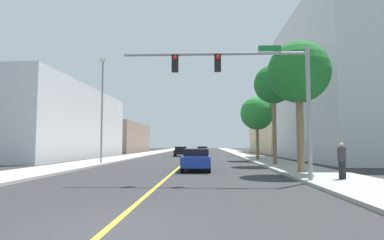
# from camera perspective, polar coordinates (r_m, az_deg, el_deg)

# --- Properties ---
(ground) EXTENTS (192.00, 192.00, 0.00)m
(ground) POSITION_cam_1_polar(r_m,az_deg,el_deg) (48.97, 0.06, -6.42)
(ground) COLOR #2D2D30
(sidewalk_left) EXTENTS (3.94, 168.00, 0.15)m
(sidewalk_left) POSITION_cam_1_polar(r_m,az_deg,el_deg) (50.08, -9.85, -6.22)
(sidewalk_left) COLOR #B2ADA3
(sidewalk_left) RESTS_ON ground
(sidewalk_right) EXTENTS (3.94, 168.00, 0.15)m
(sidewalk_right) POSITION_cam_1_polar(r_m,az_deg,el_deg) (49.35, 10.11, -6.25)
(sidewalk_right) COLOR #9E9B93
(sidewalk_right) RESTS_ON ground
(lane_marking_center) EXTENTS (0.16, 144.00, 0.01)m
(lane_marking_center) POSITION_cam_1_polar(r_m,az_deg,el_deg) (48.97, 0.06, -6.42)
(lane_marking_center) COLOR yellow
(lane_marking_center) RESTS_ON ground
(building_left_near) EXTENTS (11.67, 27.96, 8.97)m
(building_left_near) POSITION_cam_1_polar(r_m,az_deg,el_deg) (45.30, -24.02, -0.55)
(building_left_near) COLOR silver
(building_left_near) RESTS_ON ground
(building_left_far) EXTENTS (16.62, 23.65, 6.33)m
(building_left_far) POSITION_cam_1_polar(r_m,az_deg,el_deg) (72.85, -15.67, -3.08)
(building_left_far) COLOR gray
(building_left_far) RESTS_ON ground
(building_right_near) EXTENTS (15.91, 22.95, 17.15)m
(building_right_near) POSITION_cam_1_polar(r_m,az_deg,el_deg) (41.15, 28.80, 5.69)
(building_right_near) COLOR silver
(building_right_near) RESTS_ON ground
(building_right_far) EXTENTS (11.24, 25.33, 11.10)m
(building_right_far) POSITION_cam_1_polar(r_m,az_deg,el_deg) (65.32, 16.54, -0.84)
(building_right_far) COLOR beige
(building_right_far) RESTS_ON ground
(traffic_signal_mast) EXTENTS (9.02, 0.36, 6.43)m
(traffic_signal_mast) POSITION_cam_1_polar(r_m,az_deg,el_deg) (15.77, 10.55, 6.88)
(traffic_signal_mast) COLOR gray
(traffic_signal_mast) RESTS_ON sidewalk_right
(street_lamp) EXTENTS (0.56, 0.28, 9.23)m
(street_lamp) POSITION_cam_1_polar(r_m,az_deg,el_deg) (29.40, -15.76, 2.48)
(street_lamp) COLOR gray
(street_lamp) RESTS_ON sidewalk_left
(palm_near) EXTENTS (3.77, 3.77, 7.93)m
(palm_near) POSITION_cam_1_polar(r_m,az_deg,el_deg) (20.73, 18.50, 7.95)
(palm_near) COLOR brown
(palm_near) RESTS_ON sidewalk_right
(palm_mid) EXTENTS (3.32, 3.32, 8.41)m
(palm_mid) POSITION_cam_1_polar(r_m,az_deg,el_deg) (28.25, 14.35, 6.05)
(palm_mid) COLOR brown
(palm_mid) RESTS_ON sidewalk_right
(palm_far) EXTENTS (3.62, 3.62, 6.82)m
(palm_far) POSITION_cam_1_polar(r_m,az_deg,el_deg) (35.53, 11.52, 1.14)
(palm_far) COLOR brown
(palm_far) RESTS_ON sidewalk_right
(car_blue) EXTENTS (1.89, 4.57, 1.48)m
(car_blue) POSITION_cam_1_polar(r_m,az_deg,el_deg) (21.92, 0.81, -7.00)
(car_blue) COLOR #1E389E
(car_blue) RESTS_ON ground
(car_black) EXTENTS (2.00, 4.45, 1.43)m
(car_black) POSITION_cam_1_polar(r_m,az_deg,el_deg) (47.33, -1.97, -5.60)
(car_black) COLOR black
(car_black) RESTS_ON ground
(car_red) EXTENTS (2.07, 3.95, 1.39)m
(car_red) POSITION_cam_1_polar(r_m,az_deg,el_deg) (55.55, 1.84, -5.42)
(car_red) COLOR red
(car_red) RESTS_ON ground
(pedestrian) EXTENTS (0.38, 0.38, 1.73)m
(pedestrian) POSITION_cam_1_polar(r_m,az_deg,el_deg) (16.95, 25.19, -6.59)
(pedestrian) COLOR black
(pedestrian) RESTS_ON sidewalk_right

